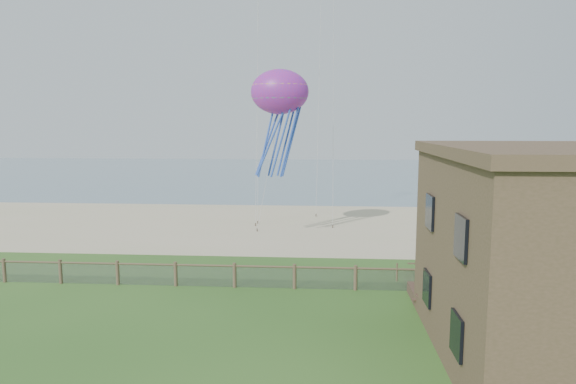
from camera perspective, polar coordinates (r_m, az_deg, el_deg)
name	(u,v)px	position (r m, az deg, el deg)	size (l,w,h in m)	color
ground	(285,339)	(20.30, -0.29, -15.99)	(160.00, 160.00, 0.00)	#2A521C
sand_beach	(306,226)	(41.38, 2.02, -3.74)	(72.00, 20.00, 0.02)	#BBB187
ocean	(316,173)	(84.96, 3.09, 2.07)	(160.00, 68.00, 0.02)	slate
chainlink_fence	(295,278)	(25.74, 0.73, -9.53)	(36.20, 0.20, 1.25)	brown
motel_deck	(576,297)	(27.40, 29.35, -10.11)	(15.00, 2.00, 0.50)	brown
picnic_table	(438,304)	(23.62, 16.35, -11.82)	(1.89, 1.43, 0.80)	brown
octopus_kite	(280,121)	(35.14, -0.93, 7.86)	(3.74, 2.64, 7.70)	#FF284A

